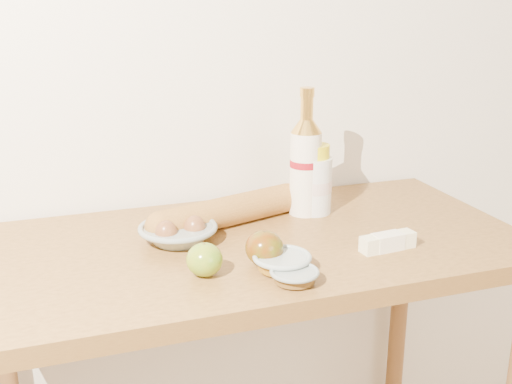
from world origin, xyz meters
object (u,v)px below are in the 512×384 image
Objects in this scene: table at (252,291)px; egg_bowl at (177,231)px; bourbon_bottle at (306,164)px; cream_bottle at (314,181)px; baguette at (228,211)px.

table is 0.22m from egg_bowl.
table is 0.33m from bourbon_bottle.
cream_bottle is at bearing 12.59° from egg_bowl.
egg_bowl is at bearing 163.44° from table.
cream_bottle is (0.02, 0.00, -0.05)m from bourbon_bottle.
baguette is (-0.02, 0.11, 0.16)m from table.
baguette is (-0.20, -0.02, -0.09)m from bourbon_bottle.
baguette is at bearing -170.65° from cream_bottle.
egg_bowl is 0.15m from baguette.
egg_bowl reaches higher than table.
table is 3.90× the size of bourbon_bottle.
bourbon_bottle reaches higher than baguette.
egg_bowl is 0.46× the size of baguette.
cream_bottle reaches higher than table.
cream_bottle is (0.20, 0.13, 0.20)m from table.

